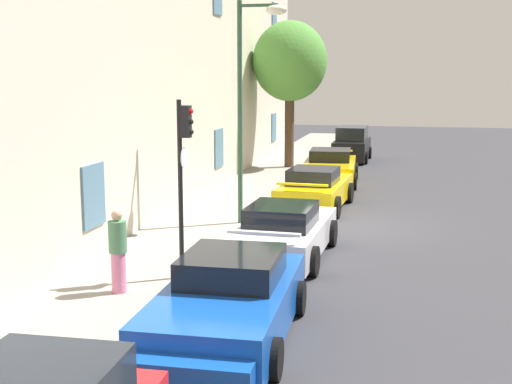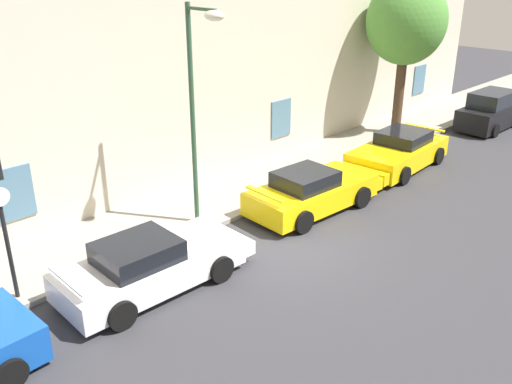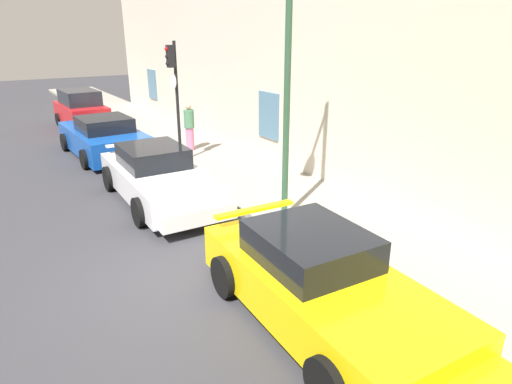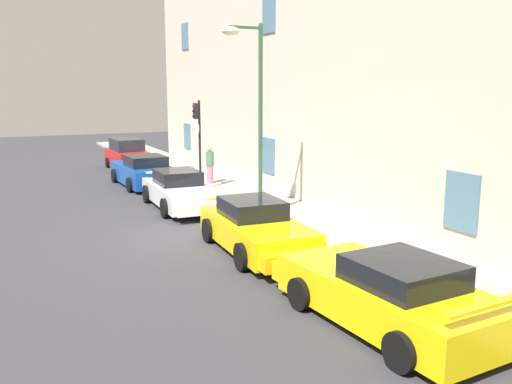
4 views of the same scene
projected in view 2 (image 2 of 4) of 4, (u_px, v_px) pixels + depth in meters
The scene contains 8 objects.
ground_plane at pixel (292, 245), 15.70m from camera, with size 80.00×80.00×0.00m, color #333338.
sidewalk at pixel (204, 204), 18.19m from camera, with size 60.00×3.12×0.14m, color gray.
sportscar_yellow_flank at pixel (156, 263), 13.57m from camera, with size 5.01×2.24×1.38m.
sportscar_white_middle at pixel (315, 191), 17.77m from camera, with size 4.93×2.31×1.40m.
sportscar_tail_end at pixel (396, 154), 21.19m from camera, with size 5.11×2.49×1.38m.
hatchback_parked at pixel (491, 112), 26.14m from camera, with size 4.00×1.89×1.78m.
tree_near_kerb at pixel (406, 22), 23.52m from camera, with size 3.42×3.42×6.73m.
street_lamp at pixel (200, 82), 14.89m from camera, with size 0.44×1.42×6.33m.
Camera 2 is at (-10.56, -9.04, 7.53)m, focal length 38.86 mm.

